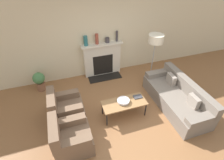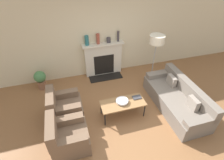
# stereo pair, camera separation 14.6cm
# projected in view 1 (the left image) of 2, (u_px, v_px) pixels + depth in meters

# --- Properties ---
(ground_plane) EXTENTS (18.00, 18.00, 0.00)m
(ground_plane) POSITION_uv_depth(u_px,v_px,m) (133.00, 123.00, 4.40)
(ground_plane) COLOR brown
(wall_back) EXTENTS (18.00, 0.06, 2.90)m
(wall_back) POSITION_uv_depth(u_px,v_px,m) (103.00, 32.00, 5.45)
(wall_back) COLOR beige
(wall_back) RESTS_ON ground_plane
(fireplace) EXTENTS (1.35, 0.59, 1.14)m
(fireplace) POSITION_uv_depth(u_px,v_px,m) (102.00, 60.00, 5.84)
(fireplace) COLOR beige
(fireplace) RESTS_ON ground_plane
(couch) EXTENTS (0.87, 2.11, 0.75)m
(couch) POSITION_uv_depth(u_px,v_px,m) (177.00, 97.00, 4.75)
(couch) COLOR slate
(couch) RESTS_ON ground_plane
(armchair_near) EXTENTS (0.80, 0.76, 0.84)m
(armchair_near) POSITION_uv_depth(u_px,v_px,m) (70.00, 138.00, 3.68)
(armchair_near) COLOR brown
(armchair_near) RESTS_ON ground_plane
(armchair_far) EXTENTS (0.80, 0.76, 0.84)m
(armchair_far) POSITION_uv_depth(u_px,v_px,m) (66.00, 109.00, 4.36)
(armchair_far) COLOR brown
(armchair_far) RESTS_ON ground_plane
(coffee_table) EXTENTS (1.12, 0.49, 0.43)m
(coffee_table) POSITION_uv_depth(u_px,v_px,m) (124.00, 103.00, 4.40)
(coffee_table) COLOR olive
(coffee_table) RESTS_ON ground_plane
(bowl) EXTENTS (0.31, 0.31, 0.07)m
(bowl) POSITION_uv_depth(u_px,v_px,m) (123.00, 101.00, 4.37)
(bowl) COLOR silver
(bowl) RESTS_ON coffee_table
(book) EXTENTS (0.23, 0.15, 0.02)m
(book) POSITION_uv_depth(u_px,v_px,m) (138.00, 97.00, 4.53)
(book) COLOR #38383D
(book) RESTS_ON coffee_table
(floor_lamp) EXTENTS (0.44, 0.44, 1.59)m
(floor_lamp) POSITION_uv_depth(u_px,v_px,m) (156.00, 42.00, 5.05)
(floor_lamp) COLOR gray
(floor_lamp) RESTS_ON ground_plane
(mantel_vase_left) EXTENTS (0.12, 0.12, 0.30)m
(mantel_vase_left) POSITION_uv_depth(u_px,v_px,m) (86.00, 41.00, 5.29)
(mantel_vase_left) COLOR #28666B
(mantel_vase_left) RESTS_ON fireplace
(mantel_vase_center_left) EXTENTS (0.10, 0.10, 0.32)m
(mantel_vase_center_left) POSITION_uv_depth(u_px,v_px,m) (97.00, 39.00, 5.37)
(mantel_vase_center_left) COLOR brown
(mantel_vase_center_left) RESTS_ON fireplace
(mantel_vase_center_right) EXTENTS (0.13, 0.13, 0.16)m
(mantel_vase_center_right) POSITION_uv_depth(u_px,v_px,m) (107.00, 40.00, 5.51)
(mantel_vase_center_right) COLOR #3D383D
(mantel_vase_center_right) RESTS_ON fireplace
(mantel_vase_right) EXTENTS (0.07, 0.07, 0.34)m
(mantel_vase_right) POSITION_uv_depth(u_px,v_px,m) (117.00, 36.00, 5.53)
(mantel_vase_right) COLOR #3D383D
(mantel_vase_right) RESTS_ON fireplace
(potted_plant) EXTENTS (0.35, 0.35, 0.61)m
(potted_plant) POSITION_uv_depth(u_px,v_px,m) (39.00, 81.00, 5.26)
(potted_plant) COLOR brown
(potted_plant) RESTS_ON ground_plane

